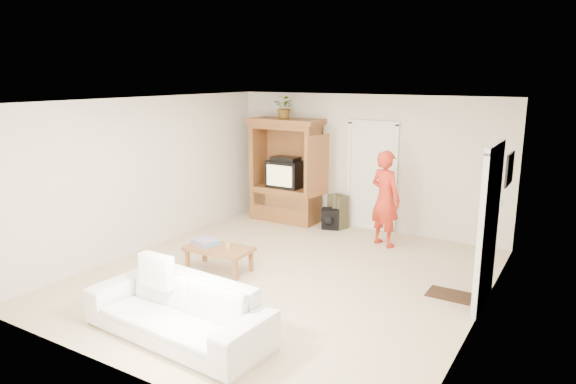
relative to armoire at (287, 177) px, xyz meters
name	(u,v)px	position (x,y,z in m)	size (l,w,h in m)	color
floor	(284,277)	(1.58, -2.66, -0.91)	(6.00, 6.00, 0.00)	#C9AF86
ceiling	(284,101)	(1.58, -2.66, 1.69)	(6.00, 6.00, 0.00)	white
wall_back	(365,163)	(1.58, 0.34, 0.39)	(5.50, 5.50, 0.00)	silver
wall_front	(120,252)	(1.58, -5.66, 0.39)	(5.50, 5.50, 0.00)	silver
wall_left	(148,174)	(-1.17, -2.66, 0.39)	(6.00, 6.00, 0.00)	silver
wall_right	(484,219)	(4.33, -2.66, 0.39)	(6.00, 6.00, 0.00)	silver
armoire	(287,177)	(0.00, 0.00, 0.00)	(1.82, 1.14, 2.10)	brown
door_back	(372,178)	(1.73, 0.31, 0.11)	(0.85, 0.05, 2.04)	white
doorway_right	(489,229)	(4.30, -2.06, 0.11)	(0.05, 0.90, 2.04)	black
framed_picture	(510,169)	(4.31, -0.76, 0.69)	(0.03, 0.60, 0.48)	black
doormat	(450,295)	(3.88, -2.06, -0.90)	(0.60, 0.40, 0.02)	#382316
plant	(285,107)	(-0.02, -0.03, 1.42)	(0.41, 0.35, 0.45)	#4C7238
man	(385,199)	(2.31, -0.49, -0.06)	(0.62, 0.41, 1.70)	#B72A18
sofa	(177,310)	(1.47, -4.83, -0.58)	(2.28, 0.89, 0.67)	white
coffee_table	(219,250)	(0.59, -2.97, -0.58)	(1.04, 0.60, 0.38)	olive
towel	(206,242)	(0.33, -2.97, -0.49)	(0.38, 0.28, 0.08)	#D54783
candle	(228,245)	(0.73, -2.93, -0.48)	(0.08, 0.08, 0.10)	tan
backpack_black	(331,219)	(1.09, -0.14, -0.70)	(0.33, 0.20, 0.41)	black
backpack_olive	(338,211)	(1.15, 0.05, -0.58)	(0.35, 0.26, 0.66)	#47442B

